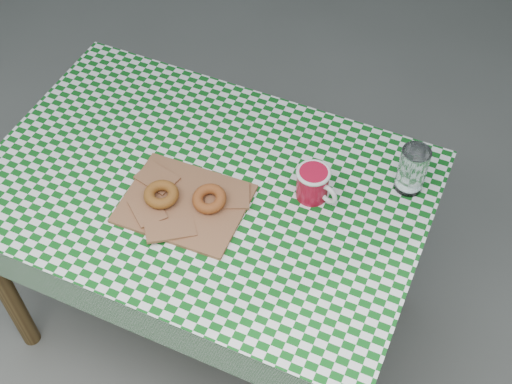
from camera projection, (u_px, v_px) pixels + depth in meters
ground at (170, 331)px, 2.48m from camera, size 60.00×60.00×0.00m
table at (210, 259)px, 2.23m from camera, size 1.32×0.94×0.75m
tablecloth at (203, 186)px, 1.93m from camera, size 1.34×0.96×0.01m
paper_bag at (184, 203)px, 1.88m from camera, size 0.37×0.31×0.02m
bagel_front at (161, 194)px, 1.87m from camera, size 0.13×0.13×0.03m
bagel_back at (209, 199)px, 1.86m from camera, size 0.10×0.10×0.03m
coffee_mug at (312, 184)px, 1.87m from camera, size 0.22×0.22×0.10m
drinking_glass at (412, 169)px, 1.87m from camera, size 0.10×0.10×0.15m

